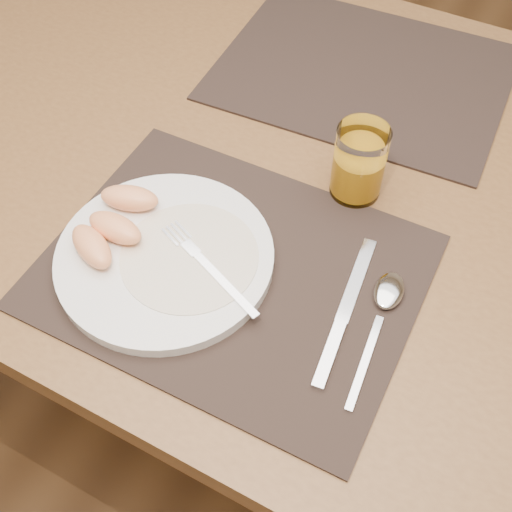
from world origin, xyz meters
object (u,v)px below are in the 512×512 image
at_px(table, 304,200).
at_px(knife, 341,321).
at_px(plate, 165,257).
at_px(juice_glass, 359,165).
at_px(placemat_near, 232,271).
at_px(spoon, 386,301).
at_px(fork, 202,261).
at_px(placemat_far, 362,73).

bearing_deg(table, knife, -56.66).
distance_m(table, plate, 0.28).
bearing_deg(knife, juice_glass, 108.57).
distance_m(placemat_near, plate, 0.08).
height_order(knife, juice_glass, juice_glass).
xyz_separation_m(table, spoon, (0.18, -0.18, 0.09)).
relative_size(placemat_near, fork, 2.68).
bearing_deg(juice_glass, placemat_near, -112.54).
relative_size(placemat_far, knife, 2.04).
distance_m(placemat_near, placemat_far, 0.44).
relative_size(placemat_far, fork, 2.68).
distance_m(plate, fork, 0.05).
bearing_deg(table, juice_glass, -16.76).
height_order(placemat_near, placemat_far, same).
distance_m(table, placemat_near, 0.24).
bearing_deg(placemat_near, spoon, 13.16).
bearing_deg(table, plate, -107.97).
distance_m(table, knife, 0.29).
bearing_deg(fork, juice_glass, 61.96).
bearing_deg(spoon, knife, -125.75).
relative_size(knife, juice_glass, 2.12).
relative_size(placemat_near, knife, 2.04).
relative_size(placemat_far, juice_glass, 4.32).
distance_m(plate, spoon, 0.27).
bearing_deg(knife, plate, -174.91).
bearing_deg(placemat_far, fork, -93.11).
xyz_separation_m(table, fork, (-0.03, -0.24, 0.11)).
relative_size(fork, juice_glass, 1.61).
relative_size(spoon, juice_glass, 1.85).
bearing_deg(table, fork, -97.63).
bearing_deg(placemat_near, plate, -161.65).
bearing_deg(knife, table, 123.34).
distance_m(fork, spoon, 0.22).
height_order(table, placemat_far, placemat_far).
bearing_deg(table, spoon, -43.85).
bearing_deg(juice_glass, knife, -71.43).
xyz_separation_m(plate, juice_glass, (0.16, 0.22, 0.04)).
distance_m(fork, knife, 0.18).
height_order(placemat_far, fork, fork).
relative_size(knife, spoon, 1.15).
bearing_deg(placemat_near, juice_glass, 67.46).
xyz_separation_m(spoon, juice_glass, (-0.10, 0.15, 0.04)).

